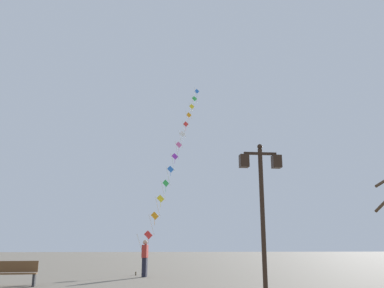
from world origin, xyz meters
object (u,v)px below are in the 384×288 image
(kite_train, at_px, (177,150))
(park_bench, at_px, (14,274))
(kite_flyer, at_px, (145,257))
(twin_lantern_lamp_post, at_px, (261,188))

(kite_train, distance_m, park_bench, 16.30)
(kite_train, xyz_separation_m, kite_flyer, (-2.06, -8.37, -7.29))
(kite_train, bearing_deg, park_bench, -118.11)
(twin_lantern_lamp_post, height_order, kite_flyer, twin_lantern_lamp_post)
(kite_flyer, relative_size, park_bench, 1.04)
(kite_flyer, distance_m, park_bench, 6.36)
(kite_train, height_order, kite_flyer, kite_train)
(twin_lantern_lamp_post, height_order, park_bench, twin_lantern_lamp_post)
(kite_flyer, bearing_deg, twin_lantern_lamp_post, -142.05)
(twin_lantern_lamp_post, distance_m, kite_train, 17.30)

